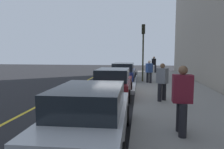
{
  "coord_description": "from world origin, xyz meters",
  "views": [
    {
      "loc": [
        -11.43,
        -1.23,
        2.33
      ],
      "look_at": [
        -1.35,
        0.13,
        1.27
      ],
      "focal_mm": 33.02,
      "sensor_mm": 36.0,
      "label": 1
    }
  ],
  "objects_px": {
    "parked_car_maroon": "(113,83)",
    "traffic_light_pole": "(143,43)",
    "pedestrian_burgundy_coat": "(182,98)",
    "pedestrian_grey_coat": "(162,81)",
    "parked_car_navy": "(124,72)",
    "pedestrian_black_coat": "(154,64)",
    "pedestrian_blue_coat": "(149,71)",
    "parked_car_silver": "(90,115)"
  },
  "relations": [
    {
      "from": "pedestrian_grey_coat",
      "to": "pedestrian_black_coat",
      "type": "xyz_separation_m",
      "value": [
        13.92,
        -0.54,
        0.04
      ]
    },
    {
      "from": "pedestrian_black_coat",
      "to": "traffic_light_pole",
      "type": "distance_m",
      "value": 7.85
    },
    {
      "from": "parked_car_silver",
      "to": "parked_car_maroon",
      "type": "xyz_separation_m",
      "value": [
        5.67,
        0.14,
        -0.0
      ]
    },
    {
      "from": "pedestrian_burgundy_coat",
      "to": "pedestrian_black_coat",
      "type": "bearing_deg",
      "value": -1.39
    },
    {
      "from": "pedestrian_burgundy_coat",
      "to": "traffic_light_pole",
      "type": "height_order",
      "value": "traffic_light_pole"
    },
    {
      "from": "parked_car_silver",
      "to": "pedestrian_burgundy_coat",
      "type": "bearing_deg",
      "value": -76.88
    },
    {
      "from": "pedestrian_burgundy_coat",
      "to": "pedestrian_grey_coat",
      "type": "distance_m",
      "value": 3.94
    },
    {
      "from": "parked_car_maroon",
      "to": "traffic_light_pole",
      "type": "bearing_deg",
      "value": -17.01
    },
    {
      "from": "traffic_light_pole",
      "to": "parked_car_maroon",
      "type": "bearing_deg",
      "value": 162.99
    },
    {
      "from": "pedestrian_burgundy_coat",
      "to": "pedestrian_black_coat",
      "type": "height_order",
      "value": "pedestrian_burgundy_coat"
    },
    {
      "from": "parked_car_navy",
      "to": "traffic_light_pole",
      "type": "bearing_deg",
      "value": -118.76
    },
    {
      "from": "parked_car_navy",
      "to": "traffic_light_pole",
      "type": "xyz_separation_m",
      "value": [
        -0.85,
        -1.55,
        2.31
      ]
    },
    {
      "from": "parked_car_navy",
      "to": "parked_car_silver",
      "type": "bearing_deg",
      "value": -179.63
    },
    {
      "from": "pedestrian_black_coat",
      "to": "pedestrian_blue_coat",
      "type": "bearing_deg",
      "value": 173.92
    },
    {
      "from": "parked_car_maroon",
      "to": "pedestrian_black_coat",
      "type": "xyz_separation_m",
      "value": [
        12.74,
        -2.94,
        0.35
      ]
    },
    {
      "from": "parked_car_navy",
      "to": "pedestrian_black_coat",
      "type": "relative_size",
      "value": 2.49
    },
    {
      "from": "pedestrian_blue_coat",
      "to": "pedestrian_black_coat",
      "type": "xyz_separation_m",
      "value": [
        8.23,
        -0.88,
        0.08
      ]
    },
    {
      "from": "parked_car_navy",
      "to": "traffic_light_pole",
      "type": "distance_m",
      "value": 2.91
    },
    {
      "from": "parked_car_maroon",
      "to": "traffic_light_pole",
      "type": "distance_m",
      "value": 5.97
    },
    {
      "from": "pedestrian_blue_coat",
      "to": "traffic_light_pole",
      "type": "height_order",
      "value": "traffic_light_pole"
    },
    {
      "from": "pedestrian_burgundy_coat",
      "to": "parked_car_maroon",
      "type": "bearing_deg",
      "value": 26.03
    },
    {
      "from": "pedestrian_burgundy_coat",
      "to": "pedestrian_black_coat",
      "type": "relative_size",
      "value": 1.04
    },
    {
      "from": "pedestrian_grey_coat",
      "to": "pedestrian_black_coat",
      "type": "height_order",
      "value": "pedestrian_black_coat"
    },
    {
      "from": "pedestrian_grey_coat",
      "to": "pedestrian_blue_coat",
      "type": "distance_m",
      "value": 5.71
    },
    {
      "from": "parked_car_silver",
      "to": "pedestrian_blue_coat",
      "type": "height_order",
      "value": "pedestrian_blue_coat"
    },
    {
      "from": "pedestrian_blue_coat",
      "to": "traffic_light_pole",
      "type": "relative_size",
      "value": 0.38
    },
    {
      "from": "pedestrian_blue_coat",
      "to": "pedestrian_burgundy_coat",
      "type": "bearing_deg",
      "value": -177.37
    },
    {
      "from": "parked_car_silver",
      "to": "traffic_light_pole",
      "type": "xyz_separation_m",
      "value": [
        10.94,
        -1.47,
        2.31
      ]
    },
    {
      "from": "parked_car_maroon",
      "to": "traffic_light_pole",
      "type": "height_order",
      "value": "traffic_light_pole"
    },
    {
      "from": "pedestrian_grey_coat",
      "to": "traffic_light_pole",
      "type": "distance_m",
      "value": 6.79
    },
    {
      "from": "pedestrian_black_coat",
      "to": "traffic_light_pole",
      "type": "xyz_separation_m",
      "value": [
        -7.48,
        1.33,
        1.97
      ]
    },
    {
      "from": "pedestrian_grey_coat",
      "to": "pedestrian_blue_coat",
      "type": "bearing_deg",
      "value": 3.41
    },
    {
      "from": "parked_car_navy",
      "to": "pedestrian_black_coat",
      "type": "bearing_deg",
      "value": -23.42
    },
    {
      "from": "parked_car_maroon",
      "to": "pedestrian_grey_coat",
      "type": "xyz_separation_m",
      "value": [
        -1.18,
        -2.4,
        0.31
      ]
    },
    {
      "from": "parked_car_maroon",
      "to": "pedestrian_burgundy_coat",
      "type": "height_order",
      "value": "pedestrian_burgundy_coat"
    },
    {
      "from": "parked_car_maroon",
      "to": "pedestrian_black_coat",
      "type": "distance_m",
      "value": 13.08
    },
    {
      "from": "pedestrian_burgundy_coat",
      "to": "pedestrian_grey_coat",
      "type": "height_order",
      "value": "pedestrian_burgundy_coat"
    },
    {
      "from": "pedestrian_burgundy_coat",
      "to": "parked_car_navy",
      "type": "bearing_deg",
      "value": 12.25
    },
    {
      "from": "parked_car_navy",
      "to": "pedestrian_grey_coat",
      "type": "distance_m",
      "value": 7.66
    },
    {
      "from": "pedestrian_blue_coat",
      "to": "pedestrian_black_coat",
      "type": "height_order",
      "value": "pedestrian_black_coat"
    },
    {
      "from": "parked_car_navy",
      "to": "traffic_light_pole",
      "type": "relative_size",
      "value": 1.03
    },
    {
      "from": "pedestrian_burgundy_coat",
      "to": "pedestrian_grey_coat",
      "type": "bearing_deg",
      "value": 1.5
    }
  ]
}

